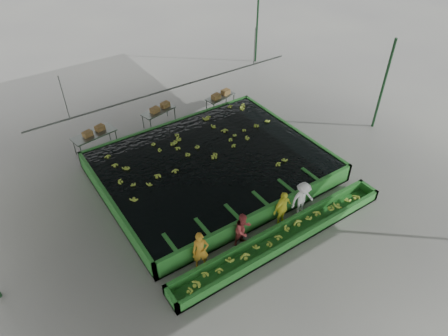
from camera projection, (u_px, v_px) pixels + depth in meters
ground at (230, 191)px, 18.04m from camera, size 80.00×80.00×0.00m
shed_roof at (231, 91)px, 14.93m from camera, size 20.00×22.00×0.04m
shed_posts at (231, 146)px, 16.49m from camera, size 20.00×22.00×5.00m
flotation_tank at (212, 166)px, 18.73m from camera, size 10.00×8.00×0.90m
tank_water at (212, 159)px, 18.48m from camera, size 9.70×7.70×0.00m
sorting_trough at (283, 237)px, 15.55m from camera, size 10.00×1.00×0.50m
cableway_rail at (172, 88)px, 19.41m from camera, size 0.08×0.08×14.00m
rail_hanger_left at (64, 98)px, 16.59m from camera, size 0.04×0.04×2.00m
rail_hanger_right at (255, 46)px, 20.99m from camera, size 0.04×0.04×2.00m
worker_a at (201, 251)px, 14.28m from camera, size 0.72×0.62×1.66m
worker_b at (243, 230)px, 15.15m from camera, size 0.83×0.69×1.55m
worker_c at (282, 209)px, 15.96m from camera, size 1.03×0.54×1.67m
worker_d at (302, 199)px, 16.46m from camera, size 1.12×0.75×1.61m
packing_table_left at (96, 142)px, 20.22m from camera, size 2.28×1.20×0.99m
packing_table_mid at (159, 117)px, 22.20m from camera, size 2.05×1.19×0.87m
packing_table_right at (220, 103)px, 23.56m from camera, size 1.91×1.04×0.83m
box_stack_left at (94, 133)px, 19.97m from camera, size 1.22×0.62×0.25m
box_stack_mid at (160, 109)px, 22.02m from camera, size 1.29×0.66×0.27m
box_stack_right at (221, 96)px, 23.30m from camera, size 1.32×0.60×0.28m
floating_bananas at (203, 151)px, 19.00m from camera, size 8.58×5.85×0.12m
trough_bananas at (283, 234)px, 15.46m from camera, size 9.37×0.62×0.12m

